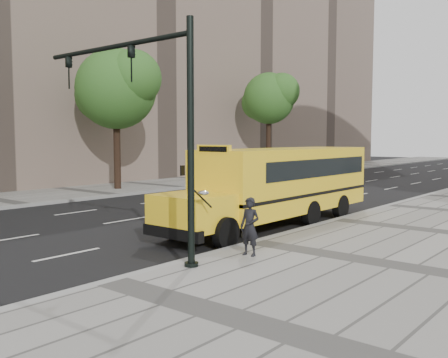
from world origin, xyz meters
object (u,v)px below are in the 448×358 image
Objects in this scene: tree_c at (270,98)px; traffic_signal at (152,113)px; school_bus at (282,180)px; tree_b at (117,88)px; taxi_near at (209,203)px; taxi_far at (269,178)px; pedestrian at (250,227)px.

traffic_signal is at bearing -61.11° from tree_c.
school_bus is at bearing -54.38° from tree_c.
tree_c is (-0.01, 17.09, 0.41)m from tree_b.
taxi_far is at bearing 119.36° from taxi_near.
taxi_far is 0.78× the size of traffic_signal.
tree_b reaches higher than traffic_signal.
school_bus is at bearing -14.04° from tree_b.
tree_c reaches higher than traffic_signal.
tree_c is at bearing 125.62° from school_bus.
taxi_far is at bearing 42.32° from tree_b.
tree_c is at bearing 124.80° from taxi_near.
school_bus is 7.85m from traffic_signal.
pedestrian is at bearing -32.72° from taxi_near.
taxi_near is (-2.50, -1.56, -0.99)m from school_bus.
tree_c is 26.33m from taxi_near.
taxi_near is 6.46m from pedestrian.
pedestrian is 0.25× the size of traffic_signal.
taxi_near is (12.40, -5.29, -5.79)m from tree_b.
traffic_signal is at bearing -57.54° from taxi_far.
school_bus reaches higher than taxi_far.
taxi_far is at bearing 115.22° from traffic_signal.
traffic_signal reaches higher than pedestrian.
traffic_signal is (0.69, -7.46, 2.33)m from school_bus.
tree_c reaches higher than taxi_near.
taxi_near is at bearing -148.05° from school_bus.
pedestrian is at bearing -65.42° from school_bus.
tree_b reaches higher than taxi_near.
tree_c is at bearing 131.79° from taxi_far.
school_bus is at bearing 95.30° from traffic_signal.
taxi_far is (-7.68, 10.30, -0.94)m from school_bus.
taxi_far is 18.89m from pedestrian.
taxi_near is 0.92× the size of taxi_far.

